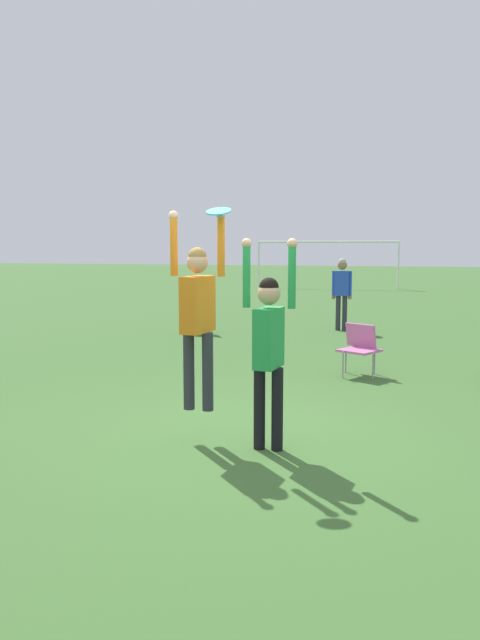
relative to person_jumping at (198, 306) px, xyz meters
The scene contains 8 objects.
ground_plane 1.55m from the person_jumping, 37.68° to the left, with size 120.00×120.00×0.00m, color #3D662D.
person_jumping is the anchor object (origin of this frame).
person_defending 0.86m from the person_jumping, ahead, with size 0.57×0.44×2.17m.
frisbee 1.03m from the person_jumping, 28.41° to the right, with size 0.26×0.25×0.10m.
camping_chair_0 4.32m from the person_jumping, 70.33° to the left, with size 0.75×0.81×0.83m.
camping_chair_1 8.35m from the person_jumping, 108.30° to the left, with size 0.61×0.66×0.82m.
person_spectator_near 9.36m from the person_jumping, 86.59° to the left, with size 0.51×0.24×1.79m.
soccer_goal 25.26m from the person_jumping, 94.21° to the left, with size 7.10×0.10×2.35m.
Camera 1 is at (1.75, -6.53, 2.10)m, focal length 35.00 mm.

